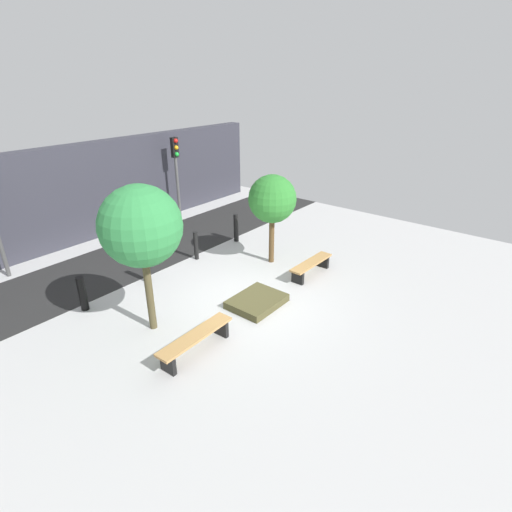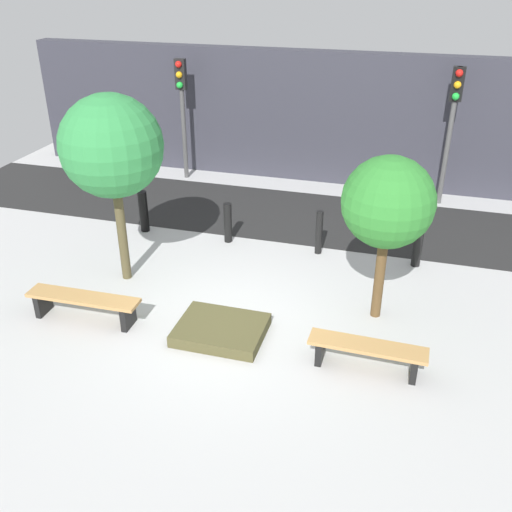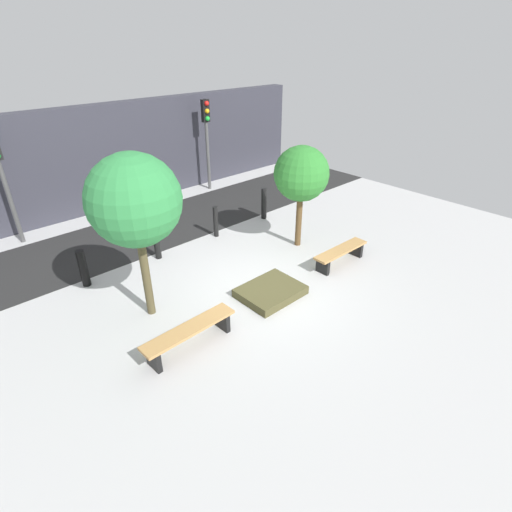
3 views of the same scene
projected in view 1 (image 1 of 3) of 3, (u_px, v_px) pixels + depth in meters
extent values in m
plane|color=#B5B5B5|center=(248.00, 301.00, 10.79)|extent=(18.00, 18.00, 0.00)
cube|color=#252525|center=(139.00, 255.00, 13.53)|extent=(18.00, 3.02, 0.01)
cube|color=#33333D|center=(88.00, 192.00, 14.35)|extent=(16.20, 0.50, 3.42)
cube|color=black|center=(168.00, 364.00, 8.16)|extent=(0.11, 0.40, 0.40)
cube|color=black|center=(221.00, 327.00, 9.32)|extent=(0.11, 0.40, 0.40)
cube|color=#B2844C|center=(196.00, 336.00, 8.64)|extent=(1.98, 0.44, 0.06)
cube|color=black|center=(298.00, 277.00, 11.63)|extent=(0.11, 0.39, 0.38)
cube|color=black|center=(323.00, 261.00, 12.61)|extent=(0.11, 0.39, 0.38)
cube|color=#B2844C|center=(311.00, 263.00, 12.03)|extent=(1.77, 0.42, 0.06)
cube|color=#4C4729|center=(257.00, 301.00, 10.58)|extent=(1.42, 1.12, 0.20)
cylinder|color=#4D442A|center=(149.00, 289.00, 9.24)|extent=(0.17, 0.17, 2.12)
sphere|color=#318844|center=(141.00, 226.00, 8.58)|extent=(1.82, 1.82, 1.82)
cylinder|color=brown|center=(272.00, 237.00, 12.70)|extent=(0.17, 0.17, 1.71)
sphere|color=#2F8030|center=(272.00, 199.00, 12.17)|extent=(1.48, 1.48, 1.48)
cylinder|color=black|center=(82.00, 294.00, 10.22)|extent=(0.20, 0.20, 0.94)
cylinder|color=black|center=(146.00, 268.00, 11.64)|extent=(0.17, 0.17, 0.89)
cylinder|color=black|center=(196.00, 246.00, 13.03)|extent=(0.14, 0.14, 0.95)
cylinder|color=black|center=(236.00, 228.00, 14.43)|extent=(0.18, 0.18, 1.03)
cylinder|color=#4E4E4E|center=(177.00, 179.00, 16.29)|extent=(0.12, 0.12, 3.33)
cube|color=black|center=(175.00, 147.00, 15.75)|extent=(0.28, 0.16, 0.78)
sphere|color=red|center=(176.00, 141.00, 15.58)|extent=(0.17, 0.17, 0.17)
sphere|color=orange|center=(176.00, 148.00, 15.69)|extent=(0.17, 0.17, 0.17)
sphere|color=green|center=(177.00, 154.00, 15.80)|extent=(0.17, 0.17, 0.17)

